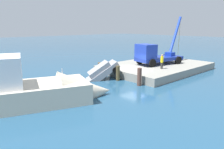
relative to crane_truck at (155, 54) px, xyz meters
The scene contains 9 objects.
ground 4.61m from the crane_truck, ahead, with size 200.00×200.00×0.00m, color navy.
dock 1.85m from the crane_truck, behind, with size 13.66×9.39×0.87m, color gray.
crane_truck is the anchor object (origin of this frame).
dock_worker 2.89m from the crane_truck, 53.14° to the left, with size 0.34×0.34×1.69m.
salvaged_car 8.26m from the crane_truck, 10.15° to the right, with size 4.48×3.51×3.04m.
moored_yacht 16.81m from the crane_truck, ahead, with size 14.89×8.53×6.54m.
piling_near 7.54m from the crane_truck, 22.11° to the right, with size 0.44×0.44×1.56m, color brown.
piling_mid 7.06m from the crane_truck, ahead, with size 0.40×0.40×1.59m, color brown.
piling_far 7.60m from the crane_truck, 25.31° to the left, with size 0.43×0.43×1.77m, color brown.
Camera 1 is at (18.42, 16.33, 5.76)m, focal length 34.24 mm.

